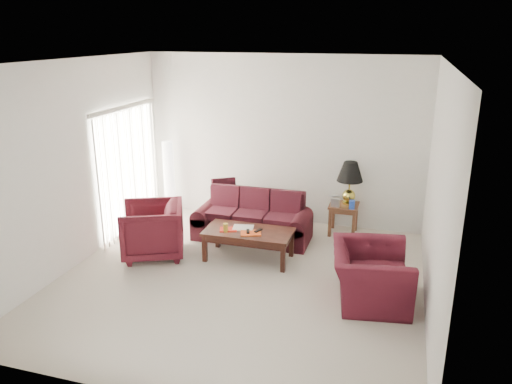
% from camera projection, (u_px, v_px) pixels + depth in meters
% --- Properties ---
extents(floor, '(5.00, 5.00, 0.00)m').
position_uv_depth(floor, '(239.00, 280.00, 7.05)').
color(floor, beige).
rests_on(floor, ground).
extents(blinds, '(0.10, 2.00, 2.16)m').
position_uv_depth(blinds, '(129.00, 170.00, 8.56)').
color(blinds, silver).
rests_on(blinds, ground).
extents(sofa, '(1.94, 0.84, 0.79)m').
position_uv_depth(sofa, '(252.00, 217.00, 8.34)').
color(sofa, black).
rests_on(sofa, ground).
extents(throw_pillow, '(0.47, 0.39, 0.44)m').
position_uv_depth(throw_pillow, '(224.00, 190.00, 8.88)').
color(throw_pillow, black).
rests_on(throw_pillow, sofa).
extents(end_table, '(0.50, 0.50, 0.53)m').
position_uv_depth(end_table, '(343.00, 219.00, 8.60)').
color(end_table, '#562A1D').
rests_on(end_table, ground).
extents(table_lamp, '(0.45, 0.45, 0.74)m').
position_uv_depth(table_lamp, '(350.00, 183.00, 8.45)').
color(table_lamp, gold).
rests_on(table_lamp, end_table).
extents(clock, '(0.15, 0.07, 0.14)m').
position_uv_depth(clock, '(335.00, 203.00, 8.39)').
color(clock, silver).
rests_on(clock, end_table).
extents(blue_canister, '(0.10, 0.10, 0.15)m').
position_uv_depth(blue_canister, '(352.00, 205.00, 8.28)').
color(blue_canister, '#18369D').
rests_on(blue_canister, end_table).
extents(picture_frame, '(0.21, 0.22, 0.06)m').
position_uv_depth(picture_frame, '(334.00, 196.00, 8.69)').
color(picture_frame, '#B8B8BC').
rests_on(picture_frame, end_table).
extents(floor_lamp, '(0.28, 0.28, 1.43)m').
position_uv_depth(floor_lamp, '(169.00, 178.00, 9.41)').
color(floor_lamp, white).
rests_on(floor_lamp, ground).
extents(armchair_left, '(1.21, 1.20, 0.84)m').
position_uv_depth(armchair_left, '(152.00, 230.00, 7.71)').
color(armchair_left, '#400E17').
rests_on(armchair_left, ground).
extents(armchair_right, '(1.13, 1.25, 0.72)m').
position_uv_depth(armchair_right, '(370.00, 275.00, 6.42)').
color(armchair_right, '#3D0E18').
rests_on(armchair_right, ground).
extents(coffee_table, '(1.43, 0.89, 0.47)m').
position_uv_depth(coffee_table, '(249.00, 245.00, 7.65)').
color(coffee_table, black).
rests_on(coffee_table, ground).
extents(magazine_red, '(0.31, 0.27, 0.01)m').
position_uv_depth(magazine_red, '(228.00, 229.00, 7.60)').
color(magazine_red, red).
rests_on(magazine_red, coffee_table).
extents(magazine_white, '(0.35, 0.29, 0.02)m').
position_uv_depth(magazine_white, '(243.00, 228.00, 7.67)').
color(magazine_white, white).
rests_on(magazine_white, coffee_table).
extents(magazine_orange, '(0.36, 0.31, 0.02)m').
position_uv_depth(magazine_orange, '(251.00, 233.00, 7.46)').
color(magazine_orange, '#C74717').
rests_on(magazine_orange, coffee_table).
extents(remote_a, '(0.09, 0.16, 0.02)m').
position_uv_depth(remote_a, '(248.00, 231.00, 7.48)').
color(remote_a, black).
rests_on(remote_a, coffee_table).
extents(remote_b, '(0.10, 0.17, 0.02)m').
position_uv_depth(remote_b, '(258.00, 230.00, 7.51)').
color(remote_b, black).
rests_on(remote_b, coffee_table).
extents(yellow_glass, '(0.09, 0.09, 0.13)m').
position_uv_depth(yellow_glass, '(226.00, 228.00, 7.52)').
color(yellow_glass, gold).
rests_on(yellow_glass, coffee_table).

